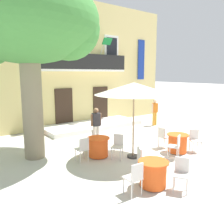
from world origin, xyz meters
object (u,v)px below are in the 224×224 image
(cafe_umbrella, at_px, (134,89))
(ground_planter_left, at_px, (38,128))
(cafe_chair_middle_0, at_px, (181,172))
(cafe_chair_near_tree_1, at_px, (83,148))
(plane_tree, at_px, (25,23))
(pedestrian_near_entrance, at_px, (155,111))
(cafe_chair_front_1, at_px, (163,136))
(cafe_chair_middle_1, at_px, (143,160))
(cafe_chair_near_tree_0, at_px, (95,138))
(cafe_table_near_tree, at_px, (98,147))
(cafe_chair_front_2, at_px, (176,145))
(pedestrian_mid_plaza, at_px, (96,125))
(cafe_chair_front_0, at_px, (195,139))
(cafe_table_front, at_px, (178,143))
(cafe_chair_middle_2, at_px, (135,177))
(cafe_chair_near_tree_2, at_px, (118,145))
(cafe_table_middle, at_px, (153,174))

(cafe_umbrella, height_order, ground_planter_left, cafe_umbrella)
(cafe_chair_middle_0, distance_m, ground_planter_left, 8.01)
(cafe_chair_near_tree_1, bearing_deg, plane_tree, 129.03)
(pedestrian_near_entrance, bearing_deg, cafe_chair_front_1, -132.62)
(cafe_chair_middle_1, relative_size, ground_planter_left, 1.22)
(cafe_chair_near_tree_0, bearing_deg, cafe_umbrella, -64.84)
(cafe_chair_middle_1, distance_m, cafe_chair_front_1, 3.04)
(cafe_table_near_tree, bearing_deg, plane_tree, 143.94)
(cafe_chair_middle_0, xyz_separation_m, cafe_chair_middle_1, (-0.19, 1.30, 0.00))
(cafe_chair_front_2, height_order, pedestrian_mid_plaza, pedestrian_mid_plaza)
(cafe_chair_front_0, bearing_deg, cafe_umbrella, 157.92)
(plane_tree, height_order, pedestrian_mid_plaza, plane_tree)
(cafe_chair_front_0, bearing_deg, ground_planter_left, 124.25)
(cafe_table_near_tree, xyz_separation_m, cafe_chair_near_tree_0, (0.30, 0.69, 0.14))
(cafe_chair_middle_1, xyz_separation_m, ground_planter_left, (-0.92, 6.63, -0.11))
(cafe_chair_front_2, distance_m, ground_planter_left, 6.97)
(cafe_chair_near_tree_0, relative_size, ground_planter_left, 1.22)
(pedestrian_mid_plaza, bearing_deg, cafe_umbrella, -80.08)
(cafe_chair_front_0, distance_m, cafe_umbrella, 3.39)
(cafe_table_front, distance_m, pedestrian_mid_plaza, 3.49)
(cafe_chair_front_0, xyz_separation_m, cafe_chair_front_2, (-1.31, -0.06, 0.00))
(cafe_chair_near_tree_1, xyz_separation_m, cafe_table_front, (3.58, -1.40, -0.14))
(cafe_chair_front_0, bearing_deg, cafe_chair_front_2, -177.36)
(cafe_chair_middle_0, height_order, cafe_chair_middle_2, same)
(cafe_chair_near_tree_2, bearing_deg, cafe_chair_near_tree_0, 98.69)
(cafe_table_front, distance_m, cafe_umbrella, 2.94)
(cafe_chair_front_2, xyz_separation_m, cafe_umbrella, (-1.17, 1.07, 2.08))
(cafe_chair_front_1, bearing_deg, ground_planter_left, 124.72)
(cafe_chair_near_tree_1, height_order, cafe_chair_front_1, same)
(cafe_umbrella, distance_m, ground_planter_left, 5.96)
(cafe_umbrella, bearing_deg, plane_tree, 142.79)
(plane_tree, distance_m, cafe_table_middle, 6.60)
(cafe_chair_front_2, bearing_deg, pedestrian_mid_plaza, 116.33)
(cafe_chair_near_tree_1, bearing_deg, cafe_umbrella, -22.47)
(cafe_chair_front_2, distance_m, pedestrian_mid_plaza, 3.46)
(cafe_table_near_tree, bearing_deg, cafe_chair_near_tree_0, 66.24)
(cafe_chair_middle_0, height_order, cafe_table_front, cafe_chair_middle_0)
(cafe_chair_middle_1, bearing_deg, cafe_chair_middle_2, -143.69)
(pedestrian_near_entrance, height_order, pedestrian_mid_plaza, pedestrian_mid_plaza)
(cafe_chair_front_1, bearing_deg, cafe_chair_middle_1, -151.05)
(cafe_table_near_tree, height_order, pedestrian_near_entrance, pedestrian_near_entrance)
(cafe_chair_middle_1, distance_m, cafe_chair_front_2, 2.05)
(cafe_chair_near_tree_1, bearing_deg, cafe_table_front, -21.37)
(cafe_chair_middle_1, distance_m, cafe_chair_middle_2, 1.27)
(pedestrian_mid_plaza, bearing_deg, cafe_chair_middle_2, -110.24)
(cafe_chair_near_tree_0, distance_m, cafe_chair_front_2, 3.21)
(cafe_chair_front_1, distance_m, pedestrian_near_entrance, 4.44)
(cafe_chair_middle_2, bearing_deg, cafe_chair_front_1, 31.11)
(plane_tree, distance_m, cafe_chair_middle_1, 6.14)
(cafe_table_near_tree, height_order, cafe_chair_front_1, cafe_chair_front_1)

